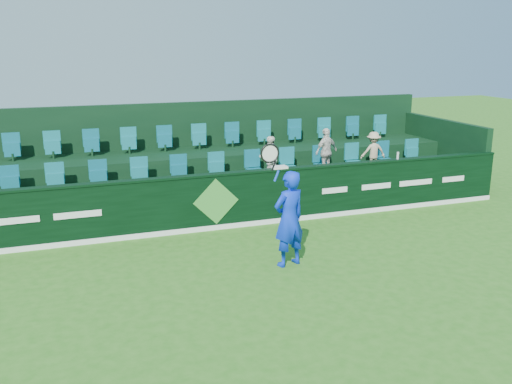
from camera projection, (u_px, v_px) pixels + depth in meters
name	position (u px, v px, depth m)	size (l,w,h in m)	color
ground	(277.00, 297.00, 9.96)	(60.00, 60.00, 0.00)	#2C6A19
sponsor_hoarding	(215.00, 201.00, 13.43)	(16.00, 0.25, 1.35)	black
stand_tier_front	(203.00, 201.00, 14.50)	(16.00, 2.00, 0.80)	black
stand_tier_back	(186.00, 175.00, 16.17)	(16.00, 1.80, 1.30)	black
stand_rear	(182.00, 153.00, 16.42)	(16.00, 4.10, 2.60)	black
seat_row_front	(199.00, 171.00, 14.68)	(13.50, 0.50, 0.60)	#0F5D6E
seat_row_back	(183.00, 140.00, 16.19)	(13.50, 0.50, 0.60)	#0F5D6E
tennis_player	(289.00, 218.00, 11.16)	(1.10, 0.64, 2.56)	#0C2FD7
spectator_left	(270.00, 158.00, 14.86)	(0.56, 0.44, 1.16)	white
spectator_middle	(326.00, 152.00, 15.37)	(0.75, 0.31, 1.29)	beige
spectator_right	(373.00, 152.00, 15.87)	(0.71, 0.41, 1.11)	tan
towel	(279.00, 167.00, 13.78)	(0.37, 0.24, 0.06)	silver
drinks_bottle	(398.00, 156.00, 14.84)	(0.06, 0.06, 0.19)	silver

